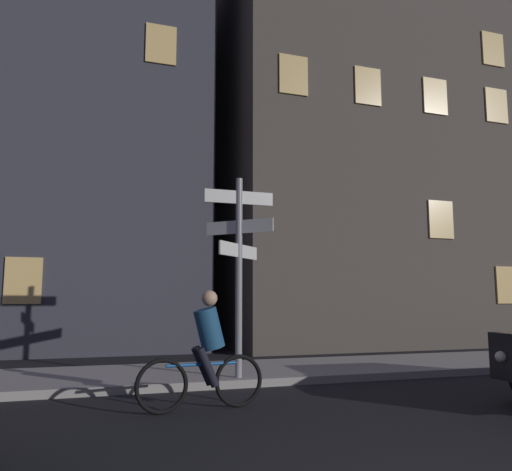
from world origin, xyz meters
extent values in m
cube|color=#9E9991|center=(0.00, 7.18, 0.07)|extent=(40.00, 2.90, 0.14)
cylinder|color=gray|center=(0.03, 6.04, 1.92)|extent=(0.12, 0.12, 3.56)
cube|color=white|center=(0.03, 6.04, 3.35)|extent=(1.30, 0.03, 0.24)
cube|color=white|center=(0.03, 6.04, 2.80)|extent=(0.98, 0.98, 0.24)
cube|color=white|center=(0.03, 6.04, 2.37)|extent=(1.00, 1.00, 0.24)
sphere|color=#F9EFCC|center=(3.03, 3.12, 0.68)|extent=(0.16, 0.16, 0.16)
torus|color=black|center=(-1.59, 4.12, 0.36)|extent=(0.72, 0.15, 0.72)
torus|color=black|center=(-0.50, 4.26, 0.36)|extent=(0.72, 0.15, 0.72)
cylinder|color=#1959A5|center=(-1.04, 4.19, 0.61)|extent=(1.00, 0.17, 0.04)
cylinder|color=navy|center=(-0.94, 4.20, 1.08)|extent=(0.49, 0.38, 0.61)
sphere|color=tan|center=(-0.94, 4.20, 1.50)|extent=(0.22, 0.22, 0.22)
cylinder|color=black|center=(-0.98, 4.11, 0.58)|extent=(0.35, 0.16, 0.55)
cylinder|color=black|center=(-1.00, 4.28, 0.58)|extent=(0.35, 0.16, 0.55)
cube|color=#383842|center=(-4.06, 15.34, 6.76)|extent=(10.09, 7.25, 13.51)
cube|color=#F2C672|center=(-4.06, 11.69, 2.00)|extent=(0.90, 0.06, 1.20)
cube|color=#F2C672|center=(-0.70, 11.69, 9.01)|extent=(0.90, 0.06, 1.20)
cube|color=#4C443D|center=(8.00, 15.28, 6.57)|extent=(12.45, 9.54, 13.14)
cube|color=#F2C672|center=(10.49, 10.48, 2.00)|extent=(0.90, 0.06, 1.20)
cube|color=#F2C672|center=(8.00, 10.48, 4.03)|extent=(0.90, 0.06, 1.20)
cube|color=#F2C672|center=(3.02, 10.48, 8.08)|extent=(0.90, 0.06, 1.20)
cube|color=#F2C672|center=(5.51, 10.48, 8.08)|extent=(0.90, 0.06, 1.20)
cube|color=#F2C672|center=(8.00, 10.48, 8.08)|extent=(0.90, 0.06, 1.20)
cube|color=#F2C672|center=(10.49, 10.48, 8.08)|extent=(0.90, 0.06, 1.20)
cube|color=#F2C672|center=(10.49, 10.48, 10.11)|extent=(0.90, 0.06, 1.20)
camera|label=1|loc=(-2.63, -2.83, 1.45)|focal=36.20mm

